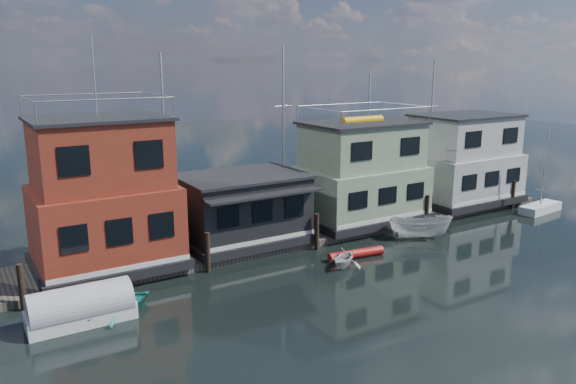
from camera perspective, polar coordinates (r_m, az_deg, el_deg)
ground at (r=25.28m, az=9.26°, el=-12.76°), size 160.00×160.00×0.00m
dock at (r=34.45m, az=-3.88°, el=-5.08°), size 48.00×5.00×0.40m
houseboat_red at (r=30.55m, az=-18.24°, el=-0.51°), size 7.40×5.90×11.86m
houseboat_dark at (r=33.59m, az=-4.68°, el=-1.63°), size 7.40×6.10×4.06m
houseboat_green at (r=38.15m, az=7.41°, el=1.84°), size 8.40×5.90×7.03m
houseboat_white at (r=45.03m, az=17.38°, el=3.07°), size 8.40×5.90×6.66m
pilings at (r=31.68m, az=-2.07°, el=-5.00°), size 42.28×0.28×2.20m
background_masts at (r=40.63m, az=-2.01°, el=5.50°), size 36.40×0.16×12.00m
dinghy_teal at (r=26.62m, az=-16.93°, el=-10.95°), size 4.15×3.52×0.73m
tarp_runabout at (r=26.06m, az=-20.30°, el=-11.01°), size 4.42×1.79×1.79m
dinghy_white at (r=30.88m, az=5.69°, el=-6.60°), size 2.78×2.67×1.13m
motorboat at (r=36.39m, az=13.31°, el=-3.49°), size 4.10×3.42×1.52m
red_kayak at (r=32.42m, az=6.94°, el=-6.24°), size 3.48×0.98×0.50m
day_sailer at (r=45.73m, az=24.26°, el=-1.40°), size 4.06×1.77×6.20m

